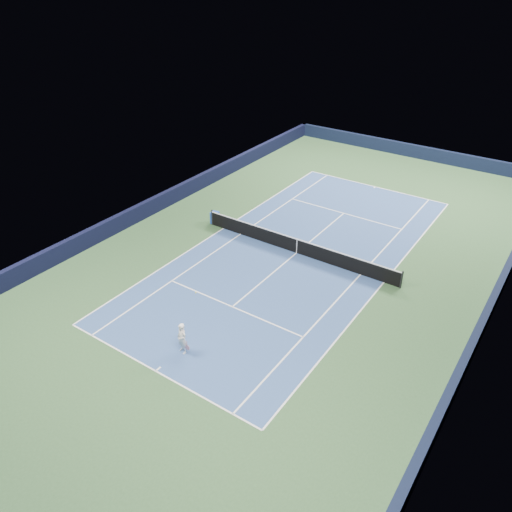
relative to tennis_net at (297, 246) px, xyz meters
The scene contains 19 objects.
ground 0.50m from the tennis_net, ahead, with size 40.00×40.00×0.00m, color #2C4D2A.
wall_far 19.83m from the tennis_net, 90.00° to the left, with size 22.00×0.35×1.10m, color black.
wall_right 10.83m from the tennis_net, ahead, with size 0.35×40.00×1.10m, color black.
wall_left 10.83m from the tennis_net, behind, with size 0.35×40.00×1.10m, color black.
court_surface 0.50m from the tennis_net, ahead, with size 10.97×23.77×0.01m, color #2D497E.
baseline_far 11.90m from the tennis_net, 90.00° to the left, with size 10.97×0.08×0.00m, color white.
baseline_near 11.90m from the tennis_net, 90.00° to the right, with size 10.97×0.08×0.00m, color white.
sideline_doubles_right 5.51m from the tennis_net, ahead, with size 0.08×23.77×0.00m, color white.
sideline_doubles_left 5.51m from the tennis_net, behind, with size 0.08×23.77×0.00m, color white.
sideline_singles_right 4.14m from the tennis_net, ahead, with size 0.08×23.77×0.00m, color white.
sideline_singles_left 4.14m from the tennis_net, behind, with size 0.08×23.77×0.00m, color white.
service_line_far 6.42m from the tennis_net, 90.00° to the left, with size 8.23×0.08×0.00m, color white.
service_line_near 6.42m from the tennis_net, 90.00° to the right, with size 8.23×0.08×0.00m, color white.
center_service_line 0.50m from the tennis_net, ahead, with size 0.08×12.80×0.00m, color white.
center_mark_far 11.75m from the tennis_net, 90.00° to the left, with size 0.08×0.30×0.00m, color white.
center_mark_near 11.75m from the tennis_net, 90.00° to the right, with size 0.08×0.30×0.00m, color white.
tennis_net is the anchor object (origin of this frame).
sponsor_cube 6.40m from the tennis_net, behind, with size 0.58×0.51×0.81m.
tennis_player 10.31m from the tennis_net, 89.04° to the right, with size 0.77×1.28×2.74m.
Camera 1 is at (12.37, -22.35, 15.31)m, focal length 35.00 mm.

